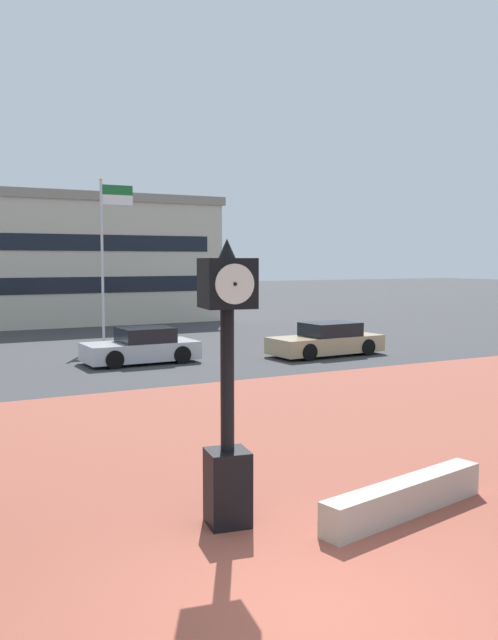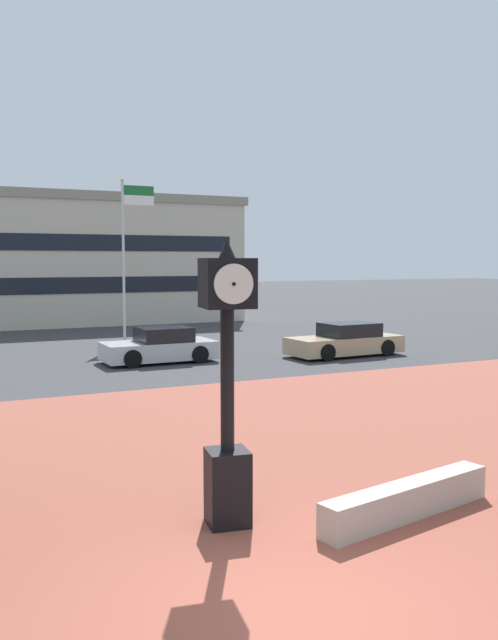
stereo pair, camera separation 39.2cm
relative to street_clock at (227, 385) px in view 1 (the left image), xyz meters
The scene contains 8 objects.
ground_plane 3.18m from the street_clock, 97.54° to the right, with size 200.00×200.00×0.00m, color #38383A.
plaza_brick_paving 2.73m from the street_clock, 100.00° to the left, with size 44.00×16.61×0.01m, color brown.
planter_wall 3.13m from the street_clock, 19.86° to the right, with size 3.20×0.40×0.50m, color #ADA393.
street_clock is the anchor object (origin of this frame).
car_street_far 15.58m from the street_clock, 75.11° to the left, with size 4.04×2.00×1.28m.
car_street_distant 17.43m from the street_clock, 50.70° to the left, with size 4.61×2.05×1.28m.
flagpole_primary 22.09m from the street_clock, 77.82° to the left, with size 1.52×0.14×7.31m.
civic_building 34.63m from the street_clock, 83.38° to the left, with size 20.54×10.98×7.49m.
Camera 1 is at (-3.79, -5.84, 3.70)m, focal length 38.19 mm.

